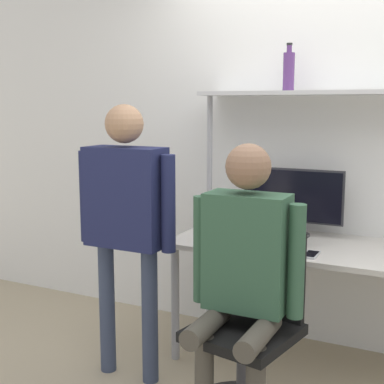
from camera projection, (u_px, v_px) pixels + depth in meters
wall_back at (358, 137)px, 3.26m from camera, size 8.00×0.06×2.70m
desk at (341, 260)px, 3.03m from camera, size 1.95×0.70×0.74m
shelf_unit at (353, 125)px, 3.07m from camera, size 1.85×0.31×1.62m
monitor at (292, 199)px, 3.29m from camera, size 0.63×0.23×0.42m
laptop at (276, 236)px, 3.04m from camera, size 0.30×0.22×0.22m
cell_phone at (311, 255)px, 2.87m from camera, size 0.07×0.15×0.01m
office_chair at (247, 363)px, 2.62m from camera, size 0.56×0.56×0.93m
person_seated at (244, 263)px, 2.50m from camera, size 0.56×0.47×1.37m
person_standing at (126, 208)px, 2.93m from camera, size 0.61×0.21×1.55m
bottle_purple at (289, 71)px, 3.19m from camera, size 0.07×0.07×0.28m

